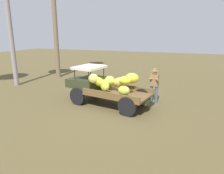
{
  "coord_description": "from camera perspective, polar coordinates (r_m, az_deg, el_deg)",
  "views": [
    {
      "loc": [
        -3.67,
        9.23,
        3.52
      ],
      "look_at": [
        -0.2,
        0.17,
        0.96
      ],
      "focal_mm": 33.07,
      "sensor_mm": 36.0,
      "label": 1
    }
  ],
  "objects": [
    {
      "name": "farmer",
      "position": [
        10.7,
        11.61,
        0.93
      ],
      "size": [
        0.53,
        0.47,
        1.78
      ],
      "rotation": [
        0.0,
        0.0,
        1.49
      ],
      "color": "#4A6075",
      "rests_on": "ground"
    },
    {
      "name": "truck",
      "position": [
        10.32,
        -2.55,
        0.36
      ],
      "size": [
        4.63,
        2.41,
        1.88
      ],
      "rotation": [
        0.0,
        0.0,
        -0.19
      ],
      "color": "#2F361F",
      "rests_on": "ground"
    },
    {
      "name": "ground_plane",
      "position": [
        10.54,
        -0.68,
        -4.74
      ],
      "size": [
        60.0,
        60.0,
        0.0
      ],
      "primitive_type": "plane",
      "color": "brown"
    }
  ]
}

